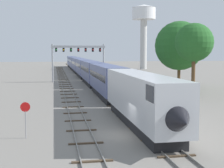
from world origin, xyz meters
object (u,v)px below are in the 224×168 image
at_px(passenger_train, 83,67).
at_px(water_tower, 144,19).
at_px(trackside_tree_left, 179,46).
at_px(stop_sign, 25,115).
at_px(signal_gantry, 78,54).
at_px(trackside_tree_mid, 194,43).

distance_m(passenger_train, water_tower, 48.33).
relative_size(passenger_train, trackside_tree_left, 10.87).
bearing_deg(stop_sign, signal_gantry, 80.65).
bearing_deg(trackside_tree_mid, trackside_tree_left, 78.50).
height_order(passenger_train, trackside_tree_mid, trackside_tree_mid).
relative_size(passenger_train, signal_gantry, 11.14).
height_order(passenger_train, trackside_tree_left, trackside_tree_left).
xyz_separation_m(signal_gantry, stop_sign, (-7.75, -47.06, -4.44)).
bearing_deg(signal_gantry, passenger_train, 80.58).
bearing_deg(signal_gantry, stop_sign, -99.35).
relative_size(signal_gantry, water_tower, 0.48).
bearing_deg(trackside_tree_left, stop_sign, -129.37).
distance_m(passenger_train, trackside_tree_left, 34.09).
distance_m(passenger_train, trackside_tree_mid, 43.62).
bearing_deg(passenger_train, trackside_tree_mid, -72.89).
bearing_deg(stop_sign, trackside_tree_mid, 40.29).
height_order(passenger_train, stop_sign, passenger_train).
distance_m(stop_sign, trackside_tree_left, 39.89).
distance_m(signal_gantry, trackside_tree_mid, 31.62).
bearing_deg(trackside_tree_left, passenger_train, 116.47).
bearing_deg(trackside_tree_mid, water_tower, 79.54).
bearing_deg(passenger_train, stop_sign, -99.37).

